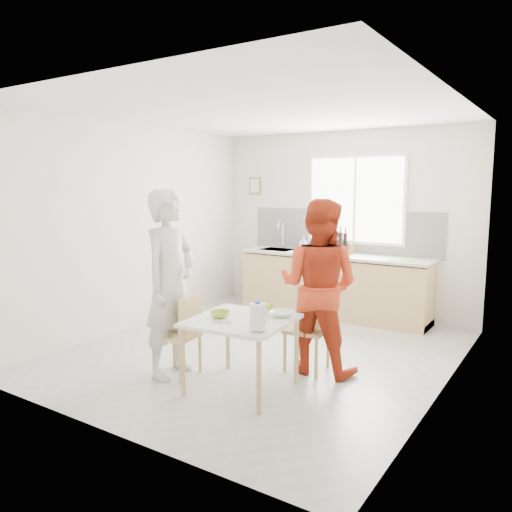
{
  "coord_description": "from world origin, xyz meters",
  "views": [
    {
      "loc": [
        2.97,
        -4.69,
        1.9
      ],
      "look_at": [
        -0.21,
        0.2,
        1.08
      ],
      "focal_mm": 35.0,
      "sensor_mm": 36.0,
      "label": 1
    }
  ],
  "objects_px": {
    "wine_bottle_b": "(345,243)",
    "chair_left": "(182,332)",
    "bowl_white": "(282,314)",
    "milk_jug": "(258,316)",
    "bowl_green": "(220,314)",
    "wine_bottle_a": "(340,243)",
    "chair_far": "(310,324)",
    "person_red": "(319,287)",
    "person_white": "(170,283)",
    "dining_table": "(241,326)"
  },
  "relations": [
    {
      "from": "chair_left",
      "to": "chair_far",
      "type": "height_order",
      "value": "chair_far"
    },
    {
      "from": "person_white",
      "to": "bowl_white",
      "type": "distance_m",
      "value": 1.16
    },
    {
      "from": "milk_jug",
      "to": "wine_bottle_b",
      "type": "distance_m",
      "value": 3.43
    },
    {
      "from": "chair_far",
      "to": "bowl_white",
      "type": "bearing_deg",
      "value": -95.05
    },
    {
      "from": "bowl_green",
      "to": "chair_far",
      "type": "bearing_deg",
      "value": 62.43
    },
    {
      "from": "bowl_green",
      "to": "milk_jug",
      "type": "height_order",
      "value": "milk_jug"
    },
    {
      "from": "person_white",
      "to": "chair_left",
      "type": "bearing_deg",
      "value": -90.0
    },
    {
      "from": "wine_bottle_a",
      "to": "wine_bottle_b",
      "type": "relative_size",
      "value": 1.07
    },
    {
      "from": "chair_far",
      "to": "bowl_green",
      "type": "distance_m",
      "value": 1.05
    },
    {
      "from": "chair_far",
      "to": "milk_jug",
      "type": "distance_m",
      "value": 1.15
    },
    {
      "from": "dining_table",
      "to": "bowl_green",
      "type": "height_order",
      "value": "bowl_green"
    },
    {
      "from": "wine_bottle_b",
      "to": "chair_left",
      "type": "bearing_deg",
      "value": -96.99
    },
    {
      "from": "person_red",
      "to": "wine_bottle_b",
      "type": "relative_size",
      "value": 5.92
    },
    {
      "from": "chair_far",
      "to": "person_white",
      "type": "relative_size",
      "value": 0.46
    },
    {
      "from": "person_white",
      "to": "person_red",
      "type": "xyz_separation_m",
      "value": [
        1.2,
        0.89,
        -0.05
      ]
    },
    {
      "from": "person_red",
      "to": "wine_bottle_b",
      "type": "height_order",
      "value": "person_red"
    },
    {
      "from": "bowl_white",
      "to": "wine_bottle_a",
      "type": "relative_size",
      "value": 0.69
    },
    {
      "from": "wine_bottle_a",
      "to": "chair_left",
      "type": "bearing_deg",
      "value": -96.78
    },
    {
      "from": "dining_table",
      "to": "chair_left",
      "type": "height_order",
      "value": "chair_left"
    },
    {
      "from": "dining_table",
      "to": "chair_left",
      "type": "xyz_separation_m",
      "value": [
        -0.68,
        -0.06,
        -0.15
      ]
    },
    {
      "from": "bowl_green",
      "to": "bowl_white",
      "type": "height_order",
      "value": "bowl_green"
    },
    {
      "from": "dining_table",
      "to": "bowl_white",
      "type": "height_order",
      "value": "bowl_white"
    },
    {
      "from": "person_red",
      "to": "wine_bottle_a",
      "type": "xyz_separation_m",
      "value": [
        -0.71,
        2.17,
        0.19
      ]
    },
    {
      "from": "chair_left",
      "to": "person_white",
      "type": "height_order",
      "value": "person_white"
    },
    {
      "from": "bowl_green",
      "to": "wine_bottle_a",
      "type": "relative_size",
      "value": 0.58
    },
    {
      "from": "chair_left",
      "to": "bowl_green",
      "type": "distance_m",
      "value": 0.55
    },
    {
      "from": "chair_left",
      "to": "milk_jug",
      "type": "xyz_separation_m",
      "value": [
        1.03,
        -0.19,
        0.36
      ]
    },
    {
      "from": "bowl_green",
      "to": "bowl_white",
      "type": "xyz_separation_m",
      "value": [
        0.47,
        0.34,
        -0.0
      ]
    },
    {
      "from": "bowl_white",
      "to": "milk_jug",
      "type": "xyz_separation_m",
      "value": [
        0.07,
        -0.53,
        0.1
      ]
    },
    {
      "from": "wine_bottle_a",
      "to": "wine_bottle_b",
      "type": "distance_m",
      "value": 0.12
    },
    {
      "from": "chair_left",
      "to": "milk_jug",
      "type": "height_order",
      "value": "milk_jug"
    },
    {
      "from": "chair_left",
      "to": "chair_far",
      "type": "bearing_deg",
      "value": 128.19
    },
    {
      "from": "dining_table",
      "to": "bowl_green",
      "type": "bearing_deg",
      "value": -161.1
    },
    {
      "from": "dining_table",
      "to": "chair_left",
      "type": "bearing_deg",
      "value": -175.14
    },
    {
      "from": "person_white",
      "to": "bowl_green",
      "type": "distance_m",
      "value": 0.66
    },
    {
      "from": "wine_bottle_a",
      "to": "chair_far",
      "type": "bearing_deg",
      "value": -74.32
    },
    {
      "from": "chair_far",
      "to": "person_red",
      "type": "distance_m",
      "value": 0.42
    },
    {
      "from": "chair_left",
      "to": "person_red",
      "type": "xyz_separation_m",
      "value": [
        1.07,
        0.88,
        0.43
      ]
    },
    {
      "from": "bowl_white",
      "to": "milk_jug",
      "type": "height_order",
      "value": "milk_jug"
    },
    {
      "from": "wine_bottle_a",
      "to": "bowl_green",
      "type": "bearing_deg",
      "value": -87.61
    },
    {
      "from": "chair_far",
      "to": "wine_bottle_a",
      "type": "bearing_deg",
      "value": 100.82
    },
    {
      "from": "milk_jug",
      "to": "wine_bottle_a",
      "type": "distance_m",
      "value": 3.32
    },
    {
      "from": "chair_left",
      "to": "bowl_green",
      "type": "height_order",
      "value": "chair_left"
    },
    {
      "from": "chair_far",
      "to": "bowl_white",
      "type": "relative_size",
      "value": 3.95
    },
    {
      "from": "chair_far",
      "to": "person_white",
      "type": "xyz_separation_m",
      "value": [
        -1.09,
        -0.91,
        0.46
      ]
    },
    {
      "from": "chair_far",
      "to": "milk_jug",
      "type": "relative_size",
      "value": 3.56
    },
    {
      "from": "dining_table",
      "to": "wine_bottle_a",
      "type": "bearing_deg",
      "value": 96.16
    },
    {
      "from": "bowl_white",
      "to": "wine_bottle_b",
      "type": "xyz_separation_m",
      "value": [
        -0.57,
        2.83,
        0.36
      ]
    },
    {
      "from": "milk_jug",
      "to": "person_red",
      "type": "bearing_deg",
      "value": 82.92
    },
    {
      "from": "milk_jug",
      "to": "wine_bottle_b",
      "type": "relative_size",
      "value": 0.81
    }
  ]
}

